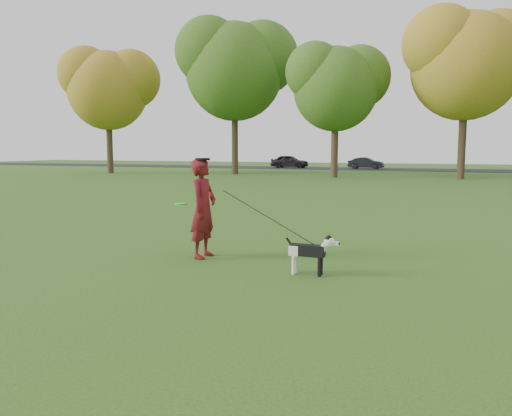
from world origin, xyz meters
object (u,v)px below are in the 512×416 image
at_px(man, 203,208).
at_px(car_left, 290,161).
at_px(car_mid, 366,163).
at_px(dog, 312,250).

distance_m(man, car_left, 41.65).
distance_m(man, car_mid, 40.35).
relative_size(dog, car_left, 0.23).
bearing_deg(dog, man, 166.05).
bearing_deg(car_left, man, -164.51).
distance_m(man, dog, 2.25).
bearing_deg(man, car_mid, 4.48).
height_order(dog, car_mid, car_mid).
relative_size(dog, car_mid, 0.26).
distance_m(car_left, car_mid, 7.59).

